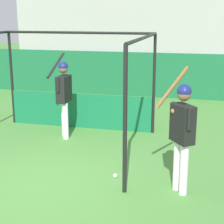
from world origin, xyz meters
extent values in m
plane|color=#477F38|center=(0.00, 0.00, 0.00)|extent=(60.00, 60.00, 0.00)
cube|color=#196038|center=(0.00, 7.53, 0.78)|extent=(24.00, 0.12, 1.55)
cube|color=#9E9E99|center=(0.00, 9.59, 1.80)|extent=(8.70, 4.00, 3.60)
cube|color=#1E6B3D|center=(-3.58, 7.99, 1.60)|extent=(0.45, 0.40, 0.10)
cube|color=#1E6B3D|center=(-3.58, 8.17, 1.83)|extent=(0.45, 0.06, 0.40)
cube|color=#1E6B3D|center=(-3.03, 7.99, 1.60)|extent=(0.45, 0.40, 0.10)
cube|color=#1E6B3D|center=(-3.03, 8.17, 1.83)|extent=(0.45, 0.06, 0.40)
cube|color=#1E6B3D|center=(-2.48, 7.99, 1.60)|extent=(0.45, 0.40, 0.10)
cube|color=#1E6B3D|center=(-2.48, 8.17, 1.83)|extent=(0.45, 0.06, 0.40)
cube|color=#1E6B3D|center=(-1.92, 7.99, 1.60)|extent=(0.45, 0.40, 0.10)
cube|color=#1E6B3D|center=(-1.92, 8.17, 1.83)|extent=(0.45, 0.06, 0.40)
cube|color=#1E6B3D|center=(-1.38, 7.99, 1.60)|extent=(0.45, 0.40, 0.10)
cube|color=#1E6B3D|center=(-1.38, 8.17, 1.83)|extent=(0.45, 0.06, 0.40)
cube|color=#1E6B3D|center=(-0.83, 7.99, 1.60)|extent=(0.45, 0.40, 0.10)
cube|color=#1E6B3D|center=(-0.83, 8.17, 1.83)|extent=(0.45, 0.06, 0.40)
cube|color=#1E6B3D|center=(-0.27, 7.99, 1.60)|extent=(0.45, 0.40, 0.10)
cube|color=#1E6B3D|center=(-0.27, 8.17, 1.83)|extent=(0.45, 0.06, 0.40)
cube|color=#1E6B3D|center=(0.28, 7.99, 1.60)|extent=(0.45, 0.40, 0.10)
cube|color=#1E6B3D|center=(0.28, 8.17, 1.83)|extent=(0.45, 0.06, 0.40)
cube|color=#1E6B3D|center=(0.83, 7.99, 1.60)|extent=(0.45, 0.40, 0.10)
cube|color=#1E6B3D|center=(0.83, 8.17, 1.83)|extent=(0.45, 0.06, 0.40)
cube|color=#1E6B3D|center=(1.38, 7.99, 1.60)|extent=(0.45, 0.40, 0.10)
cube|color=#1E6B3D|center=(1.38, 8.17, 1.83)|extent=(0.45, 0.06, 0.40)
cube|color=#1E6B3D|center=(1.92, 7.99, 1.60)|extent=(0.45, 0.40, 0.10)
cube|color=#1E6B3D|center=(1.92, 8.17, 1.83)|extent=(0.45, 0.06, 0.40)
cube|color=#1E6B3D|center=(2.48, 7.99, 1.60)|extent=(0.45, 0.40, 0.10)
cube|color=#1E6B3D|center=(2.48, 8.17, 1.83)|extent=(0.45, 0.06, 0.40)
cube|color=#1E6B3D|center=(3.03, 7.99, 1.60)|extent=(0.45, 0.40, 0.10)
cube|color=#1E6B3D|center=(3.03, 8.17, 1.83)|extent=(0.45, 0.06, 0.40)
cube|color=#1E6B3D|center=(-3.58, 8.79, 2.00)|extent=(0.45, 0.40, 0.10)
cube|color=#1E6B3D|center=(-3.58, 8.97, 2.23)|extent=(0.45, 0.06, 0.40)
cube|color=#1E6B3D|center=(-3.03, 8.79, 2.00)|extent=(0.45, 0.40, 0.10)
cube|color=#1E6B3D|center=(-3.03, 8.97, 2.23)|extent=(0.45, 0.06, 0.40)
cube|color=#1E6B3D|center=(-2.48, 8.79, 2.00)|extent=(0.45, 0.40, 0.10)
cube|color=#1E6B3D|center=(-2.48, 8.97, 2.23)|extent=(0.45, 0.06, 0.40)
cube|color=#1E6B3D|center=(-1.92, 8.79, 2.00)|extent=(0.45, 0.40, 0.10)
cube|color=#1E6B3D|center=(-1.92, 8.97, 2.23)|extent=(0.45, 0.06, 0.40)
cube|color=#1E6B3D|center=(-1.38, 8.79, 2.00)|extent=(0.45, 0.40, 0.10)
cube|color=#1E6B3D|center=(-1.38, 8.97, 2.23)|extent=(0.45, 0.06, 0.40)
cube|color=#1E6B3D|center=(-0.83, 8.79, 2.00)|extent=(0.45, 0.40, 0.10)
cube|color=#1E6B3D|center=(-0.83, 8.97, 2.23)|extent=(0.45, 0.06, 0.40)
cube|color=#1E6B3D|center=(-0.27, 8.79, 2.00)|extent=(0.45, 0.40, 0.10)
cube|color=#1E6B3D|center=(-0.27, 8.97, 2.23)|extent=(0.45, 0.06, 0.40)
cube|color=#1E6B3D|center=(0.28, 8.79, 2.00)|extent=(0.45, 0.40, 0.10)
cube|color=#1E6B3D|center=(0.28, 8.97, 2.23)|extent=(0.45, 0.06, 0.40)
cube|color=#1E6B3D|center=(0.83, 8.79, 2.00)|extent=(0.45, 0.40, 0.10)
cube|color=#1E6B3D|center=(0.83, 8.97, 2.23)|extent=(0.45, 0.06, 0.40)
cube|color=#1E6B3D|center=(1.38, 8.79, 2.00)|extent=(0.45, 0.40, 0.10)
cube|color=#1E6B3D|center=(1.38, 8.97, 2.23)|extent=(0.45, 0.06, 0.40)
cube|color=#1E6B3D|center=(1.92, 8.79, 2.00)|extent=(0.45, 0.40, 0.10)
cube|color=#1E6B3D|center=(1.92, 8.97, 2.23)|extent=(0.45, 0.06, 0.40)
cube|color=#1E6B3D|center=(2.48, 8.79, 2.00)|extent=(0.45, 0.40, 0.10)
cube|color=#1E6B3D|center=(2.48, 8.97, 2.23)|extent=(0.45, 0.06, 0.40)
cube|color=#1E6B3D|center=(3.03, 8.79, 2.00)|extent=(0.45, 0.40, 0.10)
cube|color=#1E6B3D|center=(3.03, 8.97, 2.23)|extent=(0.45, 0.06, 0.40)
cube|color=#1E6B3D|center=(-3.58, 9.59, 2.40)|extent=(0.45, 0.40, 0.10)
cube|color=#1E6B3D|center=(-3.58, 9.77, 2.63)|extent=(0.45, 0.06, 0.40)
cube|color=#1E6B3D|center=(-3.03, 9.59, 2.40)|extent=(0.45, 0.40, 0.10)
cube|color=#1E6B3D|center=(-3.03, 9.77, 2.63)|extent=(0.45, 0.06, 0.40)
cube|color=#1E6B3D|center=(-2.48, 9.59, 2.40)|extent=(0.45, 0.40, 0.10)
cube|color=#1E6B3D|center=(-2.48, 9.77, 2.63)|extent=(0.45, 0.06, 0.40)
cube|color=#1E6B3D|center=(-1.92, 9.59, 2.40)|extent=(0.45, 0.40, 0.10)
cube|color=#1E6B3D|center=(-1.92, 9.77, 2.63)|extent=(0.45, 0.06, 0.40)
cube|color=#1E6B3D|center=(-1.38, 9.59, 2.40)|extent=(0.45, 0.40, 0.10)
cube|color=#1E6B3D|center=(-1.38, 9.77, 2.63)|extent=(0.45, 0.06, 0.40)
cube|color=#1E6B3D|center=(-0.83, 9.59, 2.40)|extent=(0.45, 0.40, 0.10)
cube|color=#1E6B3D|center=(-0.83, 9.77, 2.63)|extent=(0.45, 0.06, 0.40)
cube|color=#1E6B3D|center=(-0.27, 9.59, 2.40)|extent=(0.45, 0.40, 0.10)
cube|color=#1E6B3D|center=(-0.27, 9.77, 2.63)|extent=(0.45, 0.06, 0.40)
cube|color=#1E6B3D|center=(0.28, 9.59, 2.40)|extent=(0.45, 0.40, 0.10)
cube|color=#1E6B3D|center=(0.28, 9.77, 2.63)|extent=(0.45, 0.06, 0.40)
cube|color=#1E6B3D|center=(0.83, 9.59, 2.40)|extent=(0.45, 0.40, 0.10)
cube|color=#1E6B3D|center=(0.83, 9.77, 2.63)|extent=(0.45, 0.06, 0.40)
cube|color=#1E6B3D|center=(1.38, 9.59, 2.40)|extent=(0.45, 0.40, 0.10)
cube|color=#1E6B3D|center=(1.38, 9.77, 2.63)|extent=(0.45, 0.06, 0.40)
cube|color=#1E6B3D|center=(1.92, 9.59, 2.40)|extent=(0.45, 0.40, 0.10)
cube|color=#1E6B3D|center=(1.92, 9.77, 2.63)|extent=(0.45, 0.06, 0.40)
cube|color=#1E6B3D|center=(2.48, 9.59, 2.40)|extent=(0.45, 0.40, 0.10)
cube|color=#1E6B3D|center=(2.48, 9.77, 2.63)|extent=(0.45, 0.06, 0.40)
cube|color=#1E6B3D|center=(3.03, 9.59, 2.40)|extent=(0.45, 0.40, 0.10)
cube|color=#1E6B3D|center=(3.03, 9.77, 2.63)|extent=(0.45, 0.06, 0.40)
cube|color=#1E6B3D|center=(-3.58, 10.39, 2.80)|extent=(0.45, 0.40, 0.10)
cube|color=#1E6B3D|center=(-3.58, 10.57, 3.03)|extent=(0.45, 0.06, 0.40)
cube|color=#1E6B3D|center=(-3.03, 10.39, 2.80)|extent=(0.45, 0.40, 0.10)
cube|color=#1E6B3D|center=(-3.03, 10.57, 3.03)|extent=(0.45, 0.06, 0.40)
cube|color=#1E6B3D|center=(-2.48, 10.39, 2.80)|extent=(0.45, 0.40, 0.10)
cube|color=#1E6B3D|center=(-2.48, 10.57, 3.03)|extent=(0.45, 0.06, 0.40)
cube|color=#1E6B3D|center=(-1.92, 10.39, 2.80)|extent=(0.45, 0.40, 0.10)
cube|color=#1E6B3D|center=(-1.92, 10.57, 3.03)|extent=(0.45, 0.06, 0.40)
cube|color=#1E6B3D|center=(-1.38, 10.39, 2.80)|extent=(0.45, 0.40, 0.10)
cube|color=#1E6B3D|center=(-1.38, 10.57, 3.03)|extent=(0.45, 0.06, 0.40)
cube|color=#1E6B3D|center=(-0.83, 10.39, 2.80)|extent=(0.45, 0.40, 0.10)
cube|color=#1E6B3D|center=(-0.83, 10.57, 3.03)|extent=(0.45, 0.06, 0.40)
cube|color=#1E6B3D|center=(-0.27, 10.39, 2.80)|extent=(0.45, 0.40, 0.10)
cube|color=#1E6B3D|center=(-0.27, 10.57, 3.03)|extent=(0.45, 0.06, 0.40)
cube|color=#1E6B3D|center=(0.28, 10.39, 2.80)|extent=(0.45, 0.40, 0.10)
cube|color=#1E6B3D|center=(0.28, 10.57, 3.03)|extent=(0.45, 0.06, 0.40)
cube|color=#1E6B3D|center=(0.83, 10.39, 2.80)|extent=(0.45, 0.40, 0.10)
cube|color=#1E6B3D|center=(0.83, 10.57, 3.03)|extent=(0.45, 0.06, 0.40)
cube|color=#1E6B3D|center=(1.38, 10.39, 2.80)|extent=(0.45, 0.40, 0.10)
cube|color=#1E6B3D|center=(1.38, 10.57, 3.03)|extent=(0.45, 0.06, 0.40)
cube|color=#1E6B3D|center=(1.92, 10.39, 2.80)|extent=(0.45, 0.40, 0.10)
cube|color=#1E6B3D|center=(1.92, 10.57, 3.03)|extent=(0.45, 0.06, 0.40)
cube|color=#1E6B3D|center=(2.48, 10.39, 2.80)|extent=(0.45, 0.40, 0.10)
cube|color=#1E6B3D|center=(2.48, 10.57, 3.03)|extent=(0.45, 0.06, 0.40)
cube|color=#1E6B3D|center=(3.03, 10.39, 2.80)|extent=(0.45, 0.40, 0.10)
cube|color=#1E6B3D|center=(3.03, 10.57, 3.03)|extent=(0.45, 0.06, 0.40)
cube|color=#1E6B3D|center=(-3.58, 11.19, 3.20)|extent=(0.45, 0.40, 0.10)
cube|color=#1E6B3D|center=(-3.58, 11.37, 3.43)|extent=(0.45, 0.06, 0.40)
cube|color=#1E6B3D|center=(-3.03, 11.19, 3.20)|extent=(0.45, 0.40, 0.10)
cube|color=#1E6B3D|center=(-3.03, 11.37, 3.43)|extent=(0.45, 0.06, 0.40)
cube|color=#1E6B3D|center=(-2.48, 11.19, 3.20)|extent=(0.45, 0.40, 0.10)
cube|color=#1E6B3D|center=(-2.48, 11.37, 3.43)|extent=(0.45, 0.06, 0.40)
cube|color=#1E6B3D|center=(-1.92, 11.19, 3.20)|extent=(0.45, 0.40, 0.10)
cube|color=#1E6B3D|center=(-1.92, 11.37, 3.43)|extent=(0.45, 0.06, 0.40)
cube|color=#1E6B3D|center=(-1.38, 11.19, 3.20)|extent=(0.45, 0.40, 0.10)
cube|color=#1E6B3D|center=(-1.38, 11.37, 3.43)|extent=(0.45, 0.06, 0.40)
cube|color=#1E6B3D|center=(-0.83, 11.19, 3.20)|extent=(0.45, 0.40, 0.10)
cube|color=#1E6B3D|center=(-0.83, 11.37, 3.43)|extent=(0.45, 0.06, 0.40)
cube|color=#1E6B3D|center=(-0.27, 11.19, 3.20)|extent=(0.45, 0.40, 0.10)
cube|color=#1E6B3D|center=(-0.27, 11.37, 3.43)|extent=(0.45, 0.06, 0.40)
cube|color=#1E6B3D|center=(0.28, 11.19, 3.20)|extent=(0.45, 0.40, 0.10)
cube|color=#1E6B3D|center=(0.28, 11.37, 3.43)|extent=(0.45, 0.06, 0.40)
cube|color=#1E6B3D|center=(0.83, 11.19, 3.20)|extent=(0.45, 0.40, 0.10)
cube|color=#1E6B3D|center=(0.83, 11.37, 3.43)|extent=(0.45, 0.06, 0.40)
cube|color=#1E6B3D|center=(1.38, 11.19, 3.20)|extent=(0.45, 0.40, 0.10)
cube|color=#1E6B3D|center=(1.38, 11.37, 3.43)|extent=(0.45, 0.06, 0.40)
cube|color=#1E6B3D|center=(1.92, 11.19, 3.20)|extent=(0.45, 0.40, 0.10)
cube|color=#1E6B3D|center=(1.92, 11.37, 3.43)|extent=(0.45, 0.06, 0.40)
cube|color=#1E6B3D|center=(2.48, 11.19, 3.20)|extent=(0.45, 0.40, 0.10)
cube|color=#1E6B3D|center=(2.48, 11.37, 3.43)|extent=(0.45, 0.06, 0.40)
cube|color=#1E6B3D|center=(3.03, 11.19, 3.20)|extent=(0.45, 0.40, 0.10)
cylinder|color=black|center=(1.35, 0.11, 1.20)|extent=(0.07, 0.07, 2.40)
cylinder|color=black|center=(-2.41, 3.40, 1.20)|extent=(0.07, 0.07, 2.40)
cylinder|color=black|center=(1.35, 3.40, 1.20)|extent=(0.07, 0.07, 2.40)
cylinder|color=black|center=(1.35, 1.75, 2.40)|extent=(0.06, 3.29, 0.06)
cylinder|color=black|center=(-0.53, 3.40, 2.40)|extent=(3.76, 0.06, 0.06)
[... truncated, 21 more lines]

